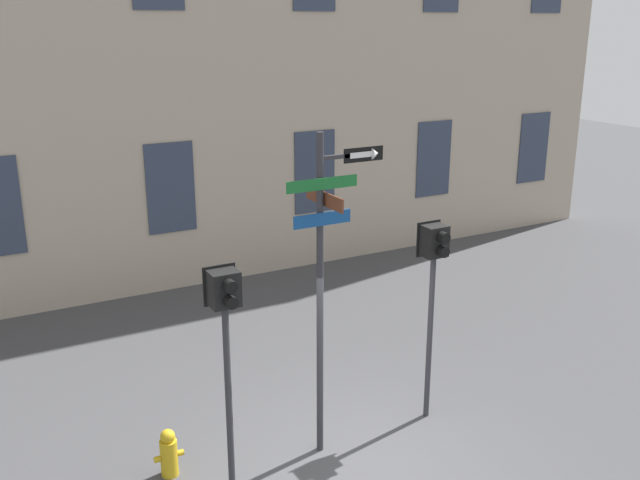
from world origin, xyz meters
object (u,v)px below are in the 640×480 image
street_sign_pole (325,268)px  pedestrian_signal_left (226,323)px  pedestrian_signal_right (434,267)px  fire_hydrant (169,453)px

street_sign_pole → pedestrian_signal_left: 1.61m
pedestrian_signal_right → street_sign_pole: bearing=-179.7°
street_sign_pole → pedestrian_signal_right: size_ratio=1.47×
street_sign_pole → fire_hydrant: street_sign_pole is taller
pedestrian_signal_left → pedestrian_signal_right: 3.29m
pedestrian_signal_left → pedestrian_signal_right: (3.26, 0.46, -0.02)m
pedestrian_signal_right → fire_hydrant: bearing=173.5°
pedestrian_signal_right → fire_hydrant: (-3.76, 0.43, -2.02)m
fire_hydrant → pedestrian_signal_right: bearing=-6.5°
street_sign_pole → pedestrian_signal_right: 1.75m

